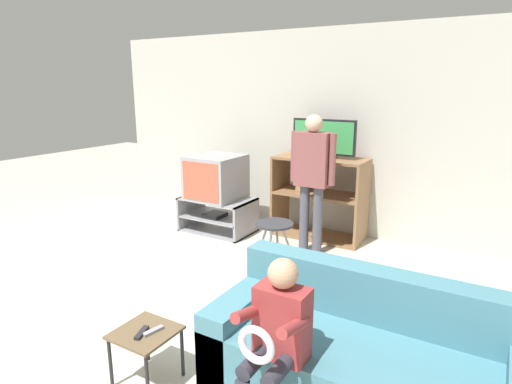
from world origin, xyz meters
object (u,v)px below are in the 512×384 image
at_px(television_main, 216,177).
at_px(person_seated_child, 276,334).
at_px(couch, 365,360).
at_px(media_shelf, 319,197).
at_px(snack_table, 146,339).
at_px(remote_control_white, 153,331).
at_px(television_flat, 324,140).
at_px(tv_stand, 218,215).
at_px(person_standing_adult, 312,171).
at_px(remote_control_black, 142,333).
at_px(folding_stool, 274,234).

xyz_separation_m(television_main, person_seated_child, (2.28, -2.60, -0.15)).
bearing_deg(couch, media_shelf, 118.18).
xyz_separation_m(snack_table, remote_control_white, (0.06, 0.02, 0.06)).
bearing_deg(television_flat, television_main, -160.14).
bearing_deg(tv_stand, snack_table, -63.08).
height_order(tv_stand, person_standing_adult, person_standing_adult).
xyz_separation_m(remote_control_white, person_standing_adult, (-0.05, 2.60, 0.59)).
xyz_separation_m(tv_stand, remote_control_black, (1.37, -2.73, 0.16)).
relative_size(television_main, couch, 0.35).
xyz_separation_m(tv_stand, television_main, (-0.02, 0.01, 0.51)).
bearing_deg(television_flat, person_standing_adult, -79.71).
relative_size(remote_control_white, person_standing_adult, 0.09).
bearing_deg(television_main, remote_control_white, -61.74).
distance_m(couch, person_standing_adult, 2.50).
bearing_deg(folding_stool, television_flat, 94.71).
distance_m(tv_stand, television_main, 0.51).
height_order(media_shelf, snack_table, media_shelf).
distance_m(snack_table, couch, 1.39).
height_order(television_flat, snack_table, television_flat).
bearing_deg(snack_table, remote_control_white, 16.42).
xyz_separation_m(snack_table, person_standing_adult, (0.01, 2.61, 0.65)).
bearing_deg(person_seated_child, media_shelf, 108.37).
height_order(television_main, person_seated_child, television_main).
bearing_deg(person_standing_adult, person_seated_child, -70.57).
bearing_deg(folding_stool, television_main, 144.55).
relative_size(folding_stool, remote_control_white, 4.38).
xyz_separation_m(television_flat, person_standing_adult, (0.10, -0.55, -0.29)).
bearing_deg(snack_table, couch, 24.31).
height_order(folding_stool, person_standing_adult, person_standing_adult).
bearing_deg(person_standing_adult, remote_control_black, -90.05).
height_order(media_shelf, person_seated_child, media_shelf).
bearing_deg(remote_control_black, couch, 6.33).
distance_m(media_shelf, folding_stool, 1.49).
distance_m(snack_table, remote_control_black, 0.07).
xyz_separation_m(remote_control_black, person_standing_adult, (0.00, 2.65, 0.59)).
bearing_deg(folding_stool, snack_table, -91.03).
distance_m(folding_stool, couch, 1.68).
bearing_deg(television_main, television_flat, 19.86).
xyz_separation_m(tv_stand, snack_table, (1.37, -2.69, 0.09)).
distance_m(media_shelf, remote_control_black, 3.21).
xyz_separation_m(snack_table, person_seated_child, (0.90, 0.10, 0.27)).
bearing_deg(remote_control_black, remote_control_white, 27.54).
xyz_separation_m(person_standing_adult, person_seated_child, (0.89, -2.52, -0.38)).
distance_m(tv_stand, folding_stool, 1.74).
bearing_deg(snack_table, person_standing_adult, 89.81).
height_order(folding_stool, remote_control_white, folding_stool).
bearing_deg(remote_control_white, person_seated_child, 17.89).
distance_m(media_shelf, remote_control_white, 3.16).
relative_size(couch, person_seated_child, 1.92).
relative_size(folding_stool, person_standing_adult, 0.40).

